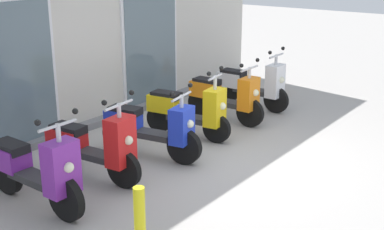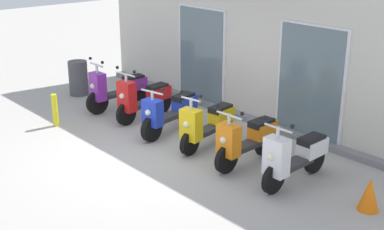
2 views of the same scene
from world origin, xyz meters
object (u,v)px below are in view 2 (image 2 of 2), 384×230
traffic_cone (369,194)px  scooter_orange (247,139)px  scooter_blue (170,112)px  scooter_white (295,156)px  scooter_yellow (207,123)px  trash_bin (78,78)px  curb_bollard (55,110)px  scooter_purple (117,89)px  scooter_red (143,98)px

traffic_cone → scooter_orange: bearing=-175.5°
scooter_orange → scooter_blue: bearing=-178.9°
scooter_white → scooter_yellow: bearing=-179.7°
scooter_yellow → trash_bin: (-4.60, -0.12, -0.04)m
curb_bollard → scooter_purple: bearing=92.0°
scooter_red → scooter_orange: bearing=-1.0°
trash_bin → scooter_blue: bearing=0.7°
scooter_yellow → traffic_cone: bearing=2.6°
scooter_purple → scooter_orange: (4.06, -0.02, -0.00)m
trash_bin → traffic_cone: bearing=1.9°
scooter_blue → scooter_white: scooter_white is taller
traffic_cone → scooter_red: bearing=-178.7°
scooter_purple → scooter_orange: size_ratio=1.08×
scooter_red → scooter_blue: bearing=-5.1°
traffic_cone → scooter_purple: bearing=-178.5°
traffic_cone → scooter_yellow: bearing=-177.4°
scooter_blue → scooter_yellow: (1.02, 0.07, 0.02)m
scooter_purple → scooter_white: (5.08, 0.03, 0.00)m
scooter_orange → curb_bollard: (-4.01, -1.60, -0.13)m
scooter_white → traffic_cone: (1.29, 0.14, -0.23)m
scooter_blue → curb_bollard: size_ratio=2.36×
scooter_yellow → scooter_orange: 1.05m
scooter_yellow → curb_bollard: size_ratio=2.19×
scooter_orange → traffic_cone: (2.31, 0.18, -0.22)m
trash_bin → traffic_cone: 7.96m
scooter_purple → trash_bin: 1.59m
scooter_yellow → scooter_white: size_ratio=0.96×
trash_bin → scooter_white: bearing=1.1°
scooter_yellow → scooter_white: scooter_white is taller
scooter_red → trash_bin: (-2.54, -0.14, -0.05)m
scooter_yellow → trash_bin: 4.60m
curb_bollard → scooter_white: bearing=18.1°
scooter_white → traffic_cone: scooter_white is taller
curb_bollard → traffic_cone: curb_bollard is taller
scooter_blue → scooter_purple: bearing=178.4°
scooter_red → scooter_white: (4.12, -0.01, 0.00)m
scooter_white → traffic_cone: 1.31m
scooter_purple → curb_bollard: bearing=-88.0°
scooter_red → curb_bollard: scooter_red is taller
scooter_purple → trash_bin: (-1.59, -0.10, -0.05)m
trash_bin → scooter_purple: bearing=3.7°
scooter_blue → scooter_yellow: 1.02m
curb_bollard → traffic_cone: bearing=15.8°
scooter_purple → traffic_cone: scooter_purple is taller
scooter_blue → trash_bin: 3.58m
trash_bin → scooter_red: bearing=3.1°
scooter_purple → curb_bollard: (0.06, -1.62, -0.14)m
scooter_purple → scooter_yellow: scooter_purple is taller
scooter_purple → scooter_red: bearing=2.1°
scooter_yellow → scooter_red: bearing=179.4°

